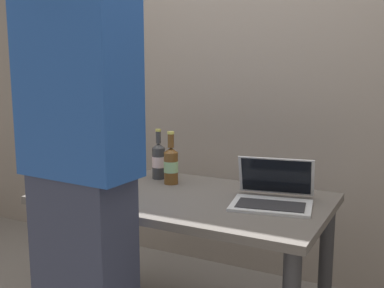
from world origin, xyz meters
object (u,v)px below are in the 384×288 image
object	(u,v)px
beer_bottle_dark	(171,164)
person_figure	(81,174)
laptop	(273,195)
beer_bottle_amber	(159,160)

from	to	relation	value
beer_bottle_dark	person_figure	distance (m)	0.72
laptop	beer_bottle_dark	xyz separation A→B (m)	(-0.58, 0.09, 0.06)
beer_bottle_amber	laptop	bearing A→B (deg)	-12.97
person_figure	beer_bottle_dark	bearing A→B (deg)	90.98
laptop	beer_bottle_dark	size ratio (longest dim) A/B	1.46
beer_bottle_amber	person_figure	bearing A→B (deg)	-80.70
laptop	person_figure	xyz separation A→B (m)	(-0.57, -0.62, 0.16)
beer_bottle_amber	person_figure	size ratio (longest dim) A/B	0.15
laptop	person_figure	bearing A→B (deg)	-132.53
laptop	beer_bottle_amber	size ratio (longest dim) A/B	1.48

